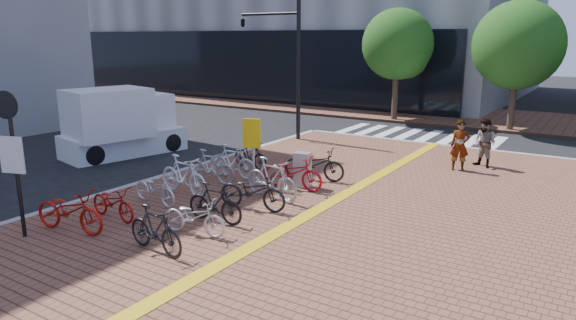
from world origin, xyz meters
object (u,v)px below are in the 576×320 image
Objects in this scene: bike_4 at (211,167)px; pedestrian_b at (485,143)px; bike_3 at (183,175)px; bike_7 at (155,230)px; bike_0 at (70,211)px; bike_1 at (113,202)px; bike_9 at (215,203)px; bike_8 at (194,217)px; bike_12 at (293,172)px; yellow_sign at (252,140)px; box_truck at (121,123)px; bike_13 at (314,164)px; pedestrian_a at (460,145)px; bike_2 at (155,189)px; bike_10 at (253,191)px; notice_sign at (12,147)px; bike_6 at (250,155)px; bike_5 at (232,161)px; utility_box at (302,170)px; traffic_light_pole at (272,44)px; bike_11 at (271,179)px.

pedestrian_b is (6.66, 6.66, 0.32)m from bike_4.
bike_7 is at bearing -138.04° from bike_3.
bike_1 is (0.12, 1.12, -0.09)m from bike_0.
bike_9 is at bearing -112.72° from bike_3.
bike_12 is (-0.04, 4.30, 0.08)m from bike_8.
pedestrian_b reaches higher than bike_7.
pedestrian_b is 0.82× the size of yellow_sign.
bike_8 is 0.33× the size of box_truck.
pedestrian_a is (3.53, 3.72, 0.34)m from bike_13.
bike_2 is at bearing 55.72° from bike_8.
bike_10 is at bearing -61.26° from bike_2.
bike_1 is 2.59m from bike_9.
bike_12 is 0.58× the size of notice_sign.
pedestrian_a is at bearing -51.24° from bike_4.
bike_6 is 0.86× the size of bike_10.
bike_5 is 1.11× the size of bike_9.
bike_13 reaches higher than bike_12.
pedestrian_a reaches higher than bike_13.
bike_4 is 5.94m from notice_sign.
bike_13 is 1.87× the size of utility_box.
bike_10 is 2.16m from bike_12.
traffic_light_pole reaches higher than box_truck.
traffic_light_pole is (-5.33, 7.86, 3.53)m from bike_11.
utility_box reaches higher than bike_10.
bike_8 is 5.51m from bike_13.
bike_3 is 0.32× the size of traffic_light_pole.
bike_7 is 6.71m from bike_13.
bike_3 is 10.02m from traffic_light_pole.
bike_8 is at bearing -173.53° from bike_9.
bike_9 is at bearing 161.12° from bike_10.
bike_5 is 2.64m from bike_13.
bike_1 is 1.00× the size of bike_9.
bike_11 reaches higher than bike_7.
bike_3 is 9.24m from pedestrian_a.
pedestrian_b is (6.49, 5.83, 0.31)m from bike_5.
box_truck is at bearing 52.61° from bike_1.
bike_5 is 4.89m from bike_8.
bike_5 is 1.44m from yellow_sign.
bike_13 reaches higher than bike_8.
bike_0 is 2.92m from bike_8.
bike_11 reaches higher than bike_4.
bike_6 is at bearing 161.46° from utility_box.
box_truck is at bearing 59.76° from bike_7.
bike_6 is 0.83× the size of bike_13.
bike_3 is at bearing 41.70° from bike_7.
bike_9 is 0.27× the size of traffic_light_pole.
bike_9 is 0.33× the size of box_truck.
bike_0 is at bearing 161.85° from bike_11.
bike_4 is at bearing 12.80° from bike_3.
bike_1 is at bearing 146.24° from bike_13.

